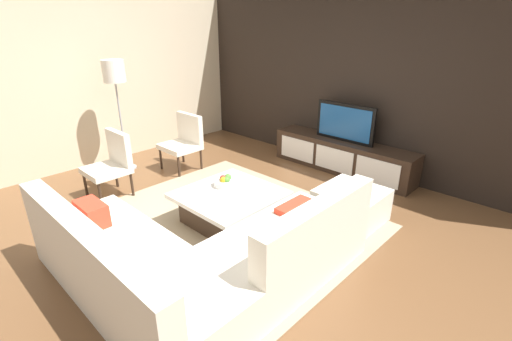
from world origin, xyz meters
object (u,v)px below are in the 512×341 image
object	(u,v)px
sectional_couch	(196,258)
ottoman	(351,205)
media_console	(342,156)
accent_chair_near	(112,161)
television	(345,123)
accent_chair_far	(184,139)
coffee_table	(230,206)
fruit_bowl	(225,182)
floor_lamp	(115,78)

from	to	relation	value
sectional_couch	ottoman	bearing A→B (deg)	78.40
media_console	accent_chair_near	xyz separation A→B (m)	(-1.78, -2.87, 0.24)
television	accent_chair_far	world-z (taller)	television
media_console	accent_chair_near	world-z (taller)	accent_chair_near
coffee_table	television	bearing A→B (deg)	87.51
sectional_couch	accent_chair_near	size ratio (longest dim) A/B	2.72
ottoman	fruit_bowl	bearing A→B (deg)	-142.74
ottoman	accent_chair_far	size ratio (longest dim) A/B	0.80
television	fruit_bowl	world-z (taller)	television
accent_chair_near	accent_chair_far	size ratio (longest dim) A/B	1.00
fruit_bowl	floor_lamp	bearing A→B (deg)	-177.31
floor_lamp	accent_chair_near	bearing A→B (deg)	-36.42
sectional_couch	fruit_bowl	world-z (taller)	sectional_couch
television	sectional_couch	xyz separation A→B (m)	(0.51, -3.26, -0.51)
accent_chair_near	fruit_bowl	distance (m)	1.65
ottoman	sectional_couch	bearing A→B (deg)	-101.60
ottoman	coffee_table	bearing A→B (deg)	-135.06
sectional_couch	coffee_table	size ratio (longest dim) A/B	2.22
accent_chair_far	sectional_couch	bearing A→B (deg)	-37.66
fruit_bowl	television	bearing A→B (deg)	82.71
coffee_table	floor_lamp	world-z (taller)	floor_lamp
television	accent_chair_near	distance (m)	3.39
media_console	television	size ratio (longest dim) A/B	2.39
floor_lamp	ottoman	bearing A→B (deg)	16.30
media_console	ottoman	distance (m)	1.58
coffee_table	ottoman	xyz separation A→B (m)	(1.01, 1.01, -0.00)
coffee_table	accent_chair_far	size ratio (longest dim) A/B	1.23
coffee_table	accent_chair_near	xyz separation A→B (m)	(-1.68, -0.57, 0.29)
ottoman	floor_lamp	bearing A→B (deg)	-163.70
television	coffee_table	size ratio (longest dim) A/B	0.90
ottoman	television	bearing A→B (deg)	125.21
floor_lamp	accent_chair_far	size ratio (longest dim) A/B	1.95
media_console	coffee_table	distance (m)	2.30
television	accent_chair_far	distance (m)	2.51
accent_chair_near	fruit_bowl	world-z (taller)	accent_chair_near
floor_lamp	accent_chair_far	world-z (taller)	floor_lamp
accent_chair_near	accent_chair_far	bearing A→B (deg)	83.57
accent_chair_far	fruit_bowl	bearing A→B (deg)	-23.00
coffee_table	floor_lamp	xyz separation A→B (m)	(-2.45, -0.00, 1.23)
accent_chair_near	fruit_bowl	bearing A→B (deg)	12.89
sectional_couch	floor_lamp	world-z (taller)	floor_lamp
coffee_table	fruit_bowl	size ratio (longest dim) A/B	3.81
television	ottoman	size ratio (longest dim) A/B	1.38
television	sectional_couch	world-z (taller)	television
television	floor_lamp	world-z (taller)	floor_lamp
sectional_couch	coffee_table	xyz separation A→B (m)	(-0.61, 0.96, -0.08)
sectional_couch	fruit_bowl	size ratio (longest dim) A/B	8.45
media_console	accent_chair_near	distance (m)	3.39
television	accent_chair_near	size ratio (longest dim) A/B	1.11
accent_chair_near	floor_lamp	bearing A→B (deg)	132.29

